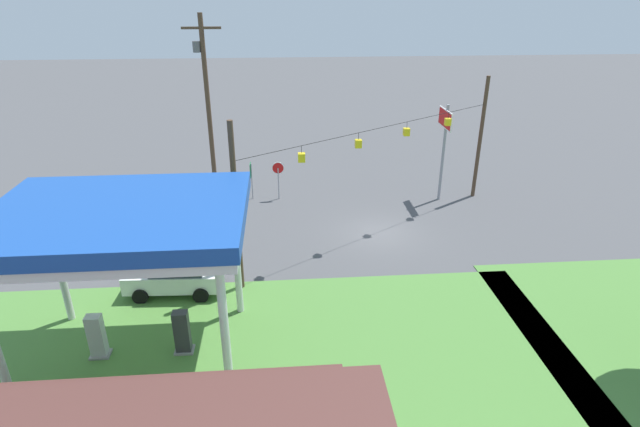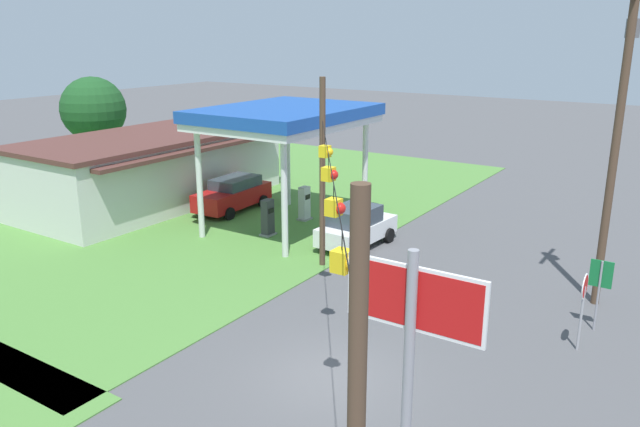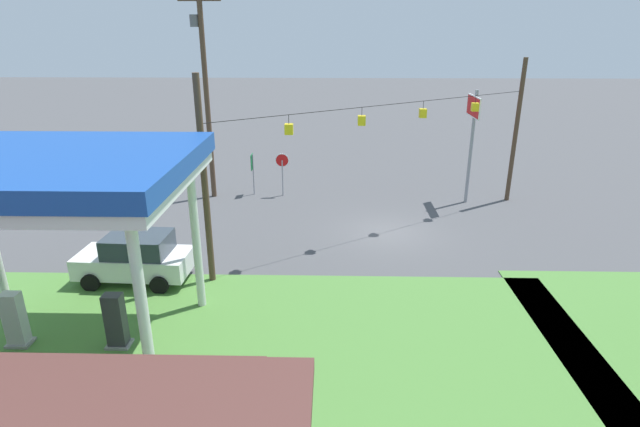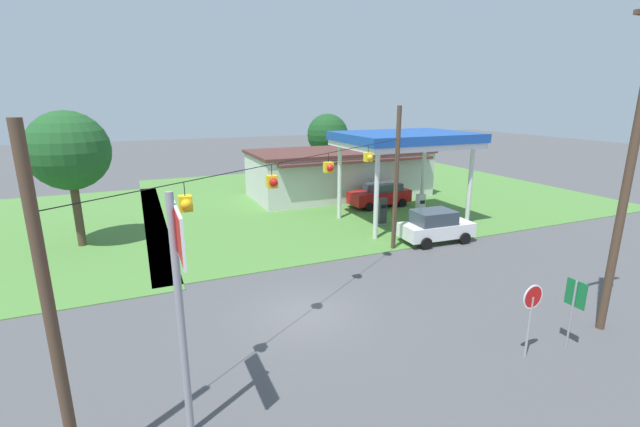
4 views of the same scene
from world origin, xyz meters
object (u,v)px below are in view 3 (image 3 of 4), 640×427
stop_sign_roadside (282,165)px  stop_sign_overhead (473,123)px  gas_station_canopy (35,174)px  fuel_pump_near (116,322)px  utility_pole_main (205,85)px  route_sign (252,166)px  fuel_pump_far (15,321)px  car_at_pumps_front (136,257)px

stop_sign_roadside → stop_sign_overhead: stop_sign_overhead is taller
gas_station_canopy → stop_sign_roadside: 16.11m
fuel_pump_near → utility_pole_main: (0.40, -14.60, 5.43)m
route_sign → utility_pole_main: utility_pole_main is taller
gas_station_canopy → fuel_pump_near: gas_station_canopy is taller
gas_station_canopy → fuel_pump_far: (1.53, -0.00, -4.59)m
car_at_pumps_front → stop_sign_overhead: size_ratio=0.70×
fuel_pump_near → stop_sign_roadside: (-3.61, -14.83, 0.96)m
gas_station_canopy → utility_pole_main: utility_pole_main is taller
route_sign → utility_pole_main: (2.28, 0.39, 4.57)m
car_at_pumps_front → stop_sign_roadside: size_ratio=1.71×
fuel_pump_near → stop_sign_overhead: 19.98m
fuel_pump_near → car_at_pumps_front: (0.99, -4.27, 0.11)m
car_at_pumps_front → route_sign: (-2.87, -10.72, 0.75)m
car_at_pumps_front → fuel_pump_far: bearing=66.9°
utility_pole_main → gas_station_canopy: bearing=85.6°
stop_sign_roadside → car_at_pumps_front: bearing=-113.6°
fuel_pump_far → fuel_pump_near: bearing=180.0°
gas_station_canopy → utility_pole_main: bearing=-94.4°
fuel_pump_near → stop_sign_overhead: bearing=-135.0°
utility_pole_main → route_sign: bearing=-170.3°
fuel_pump_near → utility_pole_main: bearing=-88.4°
stop_sign_overhead → fuel_pump_near: bearing=45.0°
route_sign → utility_pole_main: size_ratio=0.21×
fuel_pump_far → car_at_pumps_front: car_at_pumps_front is taller
gas_station_canopy → fuel_pump_far: gas_station_canopy is taller
fuel_pump_near → stop_sign_overhead: (-13.89, -13.91, 3.59)m
fuel_pump_far → stop_sign_roadside: size_ratio=0.71×
stop_sign_overhead → gas_station_canopy: bearing=42.1°
route_sign → fuel_pump_far: bearing=71.8°
gas_station_canopy → stop_sign_overhead: stop_sign_overhead is taller
utility_pole_main → fuel_pump_near: bearing=91.6°
fuel_pump_near → stop_sign_overhead: stop_sign_overhead is taller
stop_sign_roadside → utility_pole_main: size_ratio=0.22×
stop_sign_overhead → route_sign: 12.36m
fuel_pump_near → stop_sign_roadside: bearing=-103.7°
stop_sign_roadside → route_sign: stop_sign_roadside is taller
fuel_pump_far → route_sign: route_sign is taller
fuel_pump_near → route_sign: (-1.88, -14.99, 0.86)m
fuel_pump_far → stop_sign_roadside: stop_sign_roadside is taller
stop_sign_roadside → fuel_pump_near: bearing=-103.7°
stop_sign_overhead → utility_pole_main: size_ratio=0.54×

